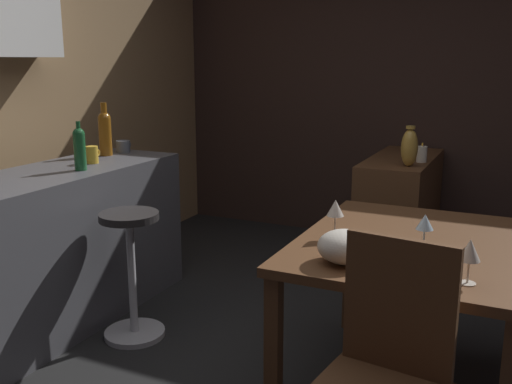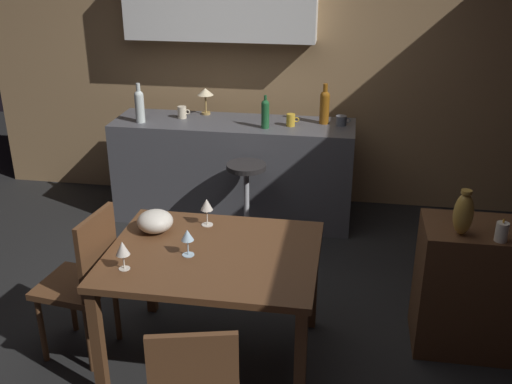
{
  "view_description": "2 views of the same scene",
  "coord_description": "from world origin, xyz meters",
  "views": [
    {
      "loc": [
        -2.3,
        -0.86,
        1.51
      ],
      "look_at": [
        0.25,
        0.34,
        0.86
      ],
      "focal_mm": 40.31,
      "sensor_mm": 36.0,
      "label": 1
    },
    {
      "loc": [
        0.89,
        -3.34,
        2.37
      ],
      "look_at": [
        0.29,
        0.29,
        0.8
      ],
      "focal_mm": 41.74,
      "sensor_mm": 36.0,
      "label": 2
    }
  ],
  "objects": [
    {
      "name": "dining_table",
      "position": [
        0.17,
        -0.46,
        0.65
      ],
      "size": [
        1.19,
        0.96,
        0.74
      ],
      "color": "#56351E",
      "rests_on": "ground_plane"
    },
    {
      "name": "cup_slate",
      "position": [
        0.81,
        1.6,
        0.94
      ],
      "size": [
        0.13,
        0.09,
        0.08
      ],
      "color": "#515660",
      "rests_on": "kitchen_counter"
    },
    {
      "name": "wine_glass_right",
      "position": [
        -0.26,
        -0.72,
        0.86
      ],
      "size": [
        0.08,
        0.08,
        0.17
      ],
      "color": "silver",
      "rests_on": "dining_table"
    },
    {
      "name": "cup_mustard",
      "position": [
        0.39,
        1.51,
        0.95
      ],
      "size": [
        0.11,
        0.07,
        0.1
      ],
      "color": "gold",
      "rests_on": "kitchen_counter"
    },
    {
      "name": "chair_near_window",
      "position": [
        -0.6,
        -0.52,
        0.52
      ],
      "size": [
        0.45,
        0.45,
        0.95
      ],
      "color": "#56351E",
      "rests_on": "ground_plane"
    },
    {
      "name": "kitchen_counter",
      "position": [
        -0.11,
        1.54,
        0.45
      ],
      "size": [
        2.1,
        0.6,
        0.9
      ],
      "primitive_type": "cube",
      "color": "#4C4C51",
      "rests_on": "ground_plane"
    },
    {
      "name": "sideboard_cabinet",
      "position": [
        1.91,
        -0.07,
        0.41
      ],
      "size": [
        1.1,
        0.44,
        0.82
      ],
      "primitive_type": "cube",
      "color": "#56351E",
      "rests_on": "ground_plane"
    },
    {
      "name": "pillar_candle_tall",
      "position": [
        1.75,
        -0.22,
        0.88
      ],
      "size": [
        0.07,
        0.07,
        0.14
      ],
      "color": "white",
      "rests_on": "sideboard_cabinet"
    },
    {
      "name": "wall_side_right",
      "position": [
        2.55,
        0.3,
        1.3
      ],
      "size": [
        0.1,
        4.4,
        2.6
      ],
      "primitive_type": "cube",
      "color": "#33231E",
      "rests_on": "ground_plane"
    },
    {
      "name": "wine_glass_left",
      "position": [
        0.06,
        -0.14,
        0.87
      ],
      "size": [
        0.08,
        0.08,
        0.18
      ],
      "color": "silver",
      "rests_on": "dining_table"
    },
    {
      "name": "vase_brass",
      "position": [
        1.55,
        -0.17,
        0.95
      ],
      "size": [
        0.11,
        0.11,
        0.27
      ],
      "color": "#B78C38",
      "rests_on": "sideboard_cabinet"
    },
    {
      "name": "wine_bottle_green",
      "position": [
        0.19,
        1.41,
        1.03
      ],
      "size": [
        0.07,
        0.07,
        0.28
      ],
      "color": "#1E592D",
      "rests_on": "kitchen_counter"
    },
    {
      "name": "bar_stool",
      "position": [
        0.09,
        1.02,
        0.38
      ],
      "size": [
        0.34,
        0.34,
        0.72
      ],
      "color": "#262323",
      "rests_on": "ground_plane"
    },
    {
      "name": "fruit_bowl",
      "position": [
        -0.23,
        -0.27,
        0.81
      ],
      "size": [
        0.22,
        0.22,
        0.13
      ],
      "primitive_type": "ellipsoid",
      "color": "beige",
      "rests_on": "dining_table"
    },
    {
      "name": "wine_glass_center",
      "position": [
        0.04,
        -0.52,
        0.86
      ],
      "size": [
        0.07,
        0.07,
        0.16
      ],
      "color": "silver",
      "rests_on": "dining_table"
    },
    {
      "name": "wine_bottle_amber",
      "position": [
        0.66,
        1.63,
        1.06
      ],
      "size": [
        0.08,
        0.08,
        0.35
      ],
      "color": "#8C5114",
      "rests_on": "kitchen_counter"
    }
  ]
}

